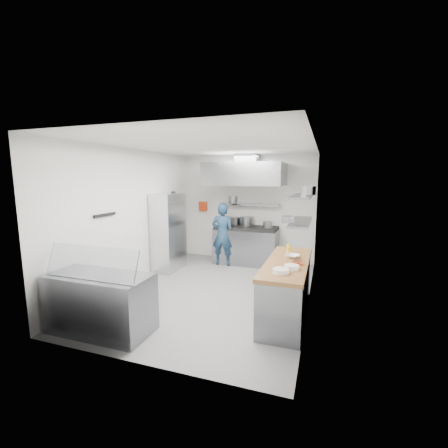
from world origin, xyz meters
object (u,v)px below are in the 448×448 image
at_px(wire_rack, 169,232).
at_px(display_case, 101,303).
at_px(gas_range, 246,246).
at_px(chef, 223,234).

xyz_separation_m(wire_rack, display_case, (0.53, -2.96, -0.50)).
xyz_separation_m(gas_range, wire_rack, (-1.63, -1.14, 0.48)).
bearing_deg(wire_rack, chef, 34.42).
distance_m(gas_range, wire_rack, 2.04).
bearing_deg(chef, display_case, 80.19).
distance_m(chef, display_case, 3.79).
height_order(chef, wire_rack, wire_rack).
bearing_deg(gas_range, display_case, -105.02).
relative_size(chef, display_case, 1.06).
height_order(chef, display_case, chef).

